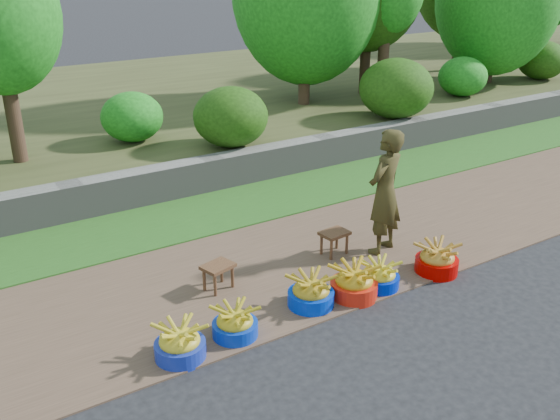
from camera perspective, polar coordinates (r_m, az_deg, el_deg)
ground_plane at (r=7.06m, az=9.12°, el=-8.27°), size 120.00×120.00×0.00m
dirt_shoulder at (r=7.90m, az=3.16°, el=-4.33°), size 80.00×2.50×0.02m
grass_verge at (r=9.44m, az=-3.89°, el=0.41°), size 80.00×1.50×0.04m
retaining_wall at (r=10.05m, az=-6.28°, el=3.32°), size 80.00×0.35×0.55m
earth_bank at (r=14.45m, az=-15.15°, el=8.62°), size 80.00×10.00×0.50m
basin_a at (r=6.10m, az=-9.15°, el=-11.96°), size 0.49×0.49×0.37m
basin_b at (r=6.34m, az=-4.14°, el=-10.32°), size 0.46×0.46×0.34m
basin_c at (r=6.81m, az=2.85°, el=-7.56°), size 0.51×0.51×0.38m
basin_d at (r=7.02m, az=6.78°, el=-6.64°), size 0.53×0.53×0.40m
basin_e at (r=7.25m, az=9.08°, el=-6.00°), size 0.46×0.46×0.34m
basin_f at (r=7.71m, az=14.16°, el=-4.41°), size 0.52×0.52×0.38m
stool_left at (r=7.10m, az=-5.69°, el=-5.45°), size 0.40×0.34×0.31m
stool_right at (r=7.88m, az=5.00°, el=-2.41°), size 0.37×0.30×0.31m
vendor_woman at (r=7.83m, az=9.57°, el=1.63°), size 0.68×0.56×1.61m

